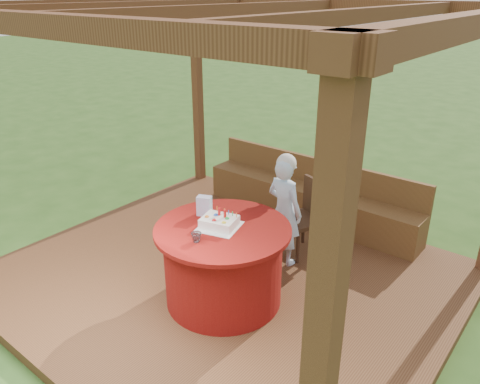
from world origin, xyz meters
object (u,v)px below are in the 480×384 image
Objects in this scene: bench at (309,200)px; elderly_woman at (284,209)px; table at (223,264)px; drinking_glass at (196,237)px; gift_bag at (204,206)px; birthday_cake at (219,222)px; chair at (307,214)px.

bench is 2.37× the size of elderly_woman.
drinking_glass is (-0.01, -0.34, 0.44)m from table.
gift_bag is (-0.04, -1.97, 0.63)m from bench.
birthday_cake is at bearing -83.46° from bench.
table is 2.90× the size of birthday_cake.
chair is 4.45× the size of gift_bag.
gift_bag reaches higher than chair.
elderly_woman is at bearing -73.79° from bench.
chair is at bearing 74.85° from elderly_woman.
elderly_woman is at bearing 87.12° from table.
table is at bearing 15.66° from birthday_cake.
birthday_cake is 0.30m from gift_bag.
table is at bearing -82.54° from bench.
chair is 1.37m from birthday_cake.
bench is 2.08m from table.
birthday_cake is at bearing -164.34° from table.
bench is at bearing 64.36° from gift_bag.
bench is at bearing 118.43° from chair.
birthday_cake is 0.33m from drinking_glass.
elderly_woman reaches higher than chair.
birthday_cake is at bearing -94.77° from elderly_woman.
drinking_glass reaches higher than bench.
table is 0.44m from birthday_cake.
gift_bag is (-0.28, 0.10, 0.05)m from birthday_cake.
gift_bag is 2.12× the size of drinking_glass.
chair is (0.41, -0.76, 0.21)m from bench.
table is 13.91× the size of drinking_glass.
elderly_woman is (0.32, -1.10, 0.38)m from bench.
drinking_glass is at bearing -79.52° from gift_bag.
bench is at bearing 96.20° from drinking_glass.
gift_bag reaches higher than bench.
elderly_woman reaches higher than table.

